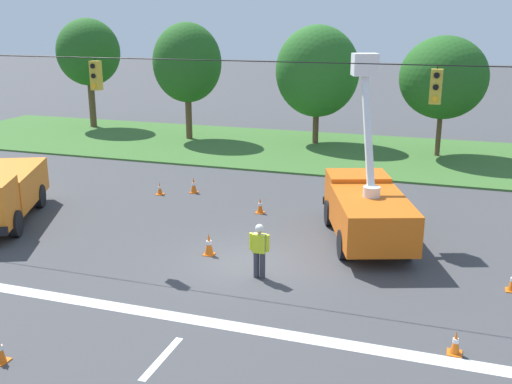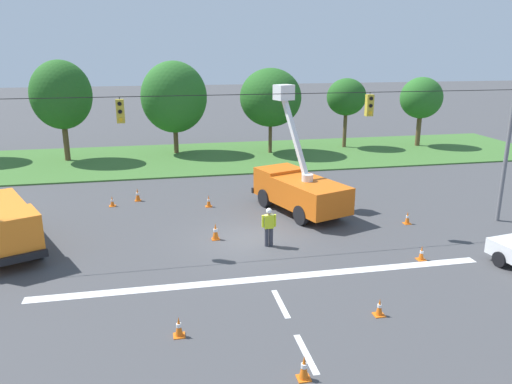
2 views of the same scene
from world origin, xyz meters
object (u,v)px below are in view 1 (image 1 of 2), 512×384
object	(u,v)px
utility_truck_bucket_lift	(367,205)
traffic_cone_mid_right	(194,185)
traffic_cone_foreground_right	(160,189)
traffic_cone_lane_edge_b	(260,206)
traffic_cone_far_left	(0,350)
tree_far_west	(88,52)
tree_west	(187,63)
traffic_cone_mid_left	(209,244)
utility_truck_support_near	(0,193)
tree_centre	(317,71)
road_worker	(259,248)
traffic_cone_far_right	(455,343)
tree_east	(443,78)

from	to	relation	value
utility_truck_bucket_lift	traffic_cone_mid_right	size ratio (longest dim) A/B	8.90
utility_truck_bucket_lift	traffic_cone_foreground_right	xyz separation A→B (m)	(-9.92, 2.99, -1.06)
traffic_cone_lane_edge_b	traffic_cone_far_left	world-z (taller)	traffic_cone_lane_edge_b
tree_far_west	traffic_cone_mid_right	xyz separation A→B (m)	(14.33, -13.74, -5.15)
tree_west	traffic_cone_mid_left	size ratio (longest dim) A/B	9.74
tree_far_west	traffic_cone_far_left	size ratio (longest dim) A/B	12.15
utility_truck_support_near	traffic_cone_far_left	bearing A→B (deg)	-49.86
traffic_cone_mid_left	traffic_cone_lane_edge_b	distance (m)	4.98
traffic_cone_far_left	traffic_cone_foreground_right	bearing A→B (deg)	101.96
tree_centre	traffic_cone_foreground_right	xyz separation A→B (m)	(-4.21, -13.72, -4.39)
tree_centre	utility_truck_bucket_lift	size ratio (longest dim) A/B	1.14
tree_far_west	utility_truck_bucket_lift	bearing A→B (deg)	-37.41
tree_centre	traffic_cone_mid_right	size ratio (longest dim) A/B	10.12
traffic_cone_lane_edge_b	road_worker	bearing A→B (deg)	-72.18
utility_truck_bucket_lift	traffic_cone_far_right	distance (m)	7.92
tree_west	traffic_cone_mid_left	xyz separation A→B (m)	(9.24, -18.66, -4.70)
tree_far_west	utility_truck_support_near	world-z (taller)	tree_far_west
tree_far_west	utility_truck_bucket_lift	world-z (taller)	tree_far_west
traffic_cone_foreground_right	tree_far_west	bearing A→B (deg)	131.77
traffic_cone_lane_edge_b	traffic_cone_far_left	bearing A→B (deg)	-100.29
road_worker	traffic_cone_lane_edge_b	bearing A→B (deg)	107.82
tree_centre	traffic_cone_lane_edge_b	bearing A→B (deg)	-85.95
traffic_cone_lane_edge_b	traffic_cone_far_left	distance (m)	12.97
tree_centre	tree_west	bearing A→B (deg)	-171.92
traffic_cone_mid_right	traffic_cone_far_left	world-z (taller)	traffic_cone_mid_right
traffic_cone_foreground_right	traffic_cone_far_left	size ratio (longest dim) A/B	0.91
utility_truck_bucket_lift	traffic_cone_lane_edge_b	world-z (taller)	utility_truck_bucket_lift
utility_truck_support_near	traffic_cone_lane_edge_b	size ratio (longest dim) A/B	10.18
traffic_cone_lane_edge_b	traffic_cone_foreground_right	bearing A→B (deg)	167.60
tree_far_west	traffic_cone_far_right	size ratio (longest dim) A/B	12.90
tree_west	tree_centre	size ratio (longest dim) A/B	1.02
traffic_cone_mid_left	traffic_cone_far_left	bearing A→B (deg)	-105.00
utility_truck_bucket_lift	tree_centre	bearing A→B (deg)	108.86
tree_west	traffic_cone_mid_left	bearing A→B (deg)	-63.65
tree_west	road_worker	bearing A→B (deg)	-60.04
tree_far_west	utility_truck_bucket_lift	distance (m)	29.11
tree_east	traffic_cone_lane_edge_b	distance (m)	15.59
utility_truck_support_near	traffic_cone_lane_edge_b	distance (m)	10.41
traffic_cone_far_left	utility_truck_support_near	bearing A→B (deg)	130.14
tree_west	traffic_cone_far_left	distance (m)	27.81
utility_truck_support_near	traffic_cone_foreground_right	world-z (taller)	utility_truck_support_near
utility_truck_bucket_lift	traffic_cone_far_left	size ratio (longest dim) A/B	10.13
utility_truck_bucket_lift	traffic_cone_far_right	size ratio (longest dim) A/B	10.76
traffic_cone_mid_right	traffic_cone_far_left	distance (m)	14.77
tree_west	utility_truck_bucket_lift	bearing A→B (deg)	-47.67
utility_truck_support_near	traffic_cone_mid_right	size ratio (longest dim) A/B	9.05
traffic_cone_mid_right	traffic_cone_lane_edge_b	bearing A→B (deg)	-26.35
utility_truck_bucket_lift	traffic_cone_foreground_right	bearing A→B (deg)	163.24
tree_centre	traffic_cone_mid_right	distance (m)	13.94
traffic_cone_foreground_right	tree_west	bearing A→B (deg)	108.58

